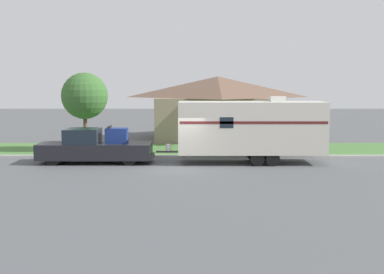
{
  "coord_description": "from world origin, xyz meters",
  "views": [
    {
      "loc": [
        0.59,
        -26.73,
        4.34
      ],
      "look_at": [
        0.45,
        1.71,
        1.4
      ],
      "focal_mm": 50.0,
      "sensor_mm": 36.0,
      "label": 1
    }
  ],
  "objects": [
    {
      "name": "curb_strip",
      "position": [
        0.0,
        3.75,
        0.07
      ],
      "size": [
        80.0,
        0.3,
        0.14
      ],
      "color": "#ADADA8",
      "rests_on": "ground_plane"
    },
    {
      "name": "travel_trailer",
      "position": [
        3.76,
        1.71,
        1.91
      ],
      "size": [
        8.98,
        2.51,
        3.57
      ],
      "color": "black",
      "rests_on": "ground_plane"
    },
    {
      "name": "ground_plane",
      "position": [
        0.0,
        0.0,
        0.0
      ],
      "size": [
        120.0,
        120.0,
        0.0
      ],
      "primitive_type": "plane",
      "color": "#515456"
    },
    {
      "name": "pickup_truck",
      "position": [
        -4.66,
        1.71,
        0.83
      ],
      "size": [
        6.14,
        2.1,
        1.99
      ],
      "color": "black",
      "rests_on": "ground_plane"
    },
    {
      "name": "lawn_strip",
      "position": [
        0.0,
        7.4,
        0.01
      ],
      "size": [
        80.0,
        7.0,
        0.03
      ],
      "color": "#477538",
      "rests_on": "ground_plane"
    },
    {
      "name": "house_across_street",
      "position": [
        2.56,
        14.35,
        2.46
      ],
      "size": [
        9.96,
        8.56,
        4.76
      ],
      "color": "gray",
      "rests_on": "ground_plane"
    },
    {
      "name": "mailbox",
      "position": [
        4.36,
        4.83,
        1.07
      ],
      "size": [
        0.48,
        0.2,
        1.4
      ],
      "color": "brown",
      "rests_on": "ground_plane"
    },
    {
      "name": "tree_in_yard",
      "position": [
        -6.08,
        6.49,
        3.46
      ],
      "size": [
        2.89,
        2.89,
        4.92
      ],
      "color": "brown",
      "rests_on": "ground_plane"
    }
  ]
}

